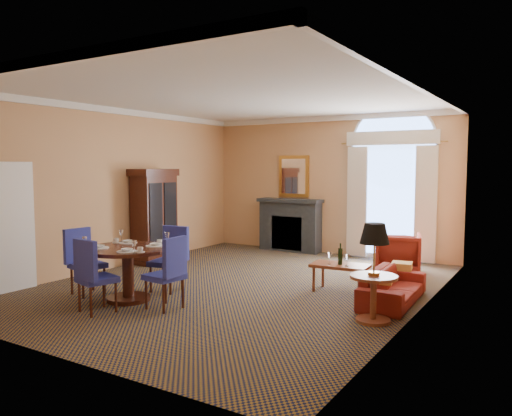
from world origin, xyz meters
The scene contains 12 objects.
ground centered at (0.00, 0.00, 0.00)m, with size 7.50×7.50×0.00m, color #111735.
room_envelope centered at (-0.03, 0.67, 2.51)m, with size 6.04×7.52×3.45m.
armoire centered at (-2.72, 0.78, 0.96)m, with size 0.57×1.01×1.99m.
dining_table centered at (-0.92, -1.72, 0.61)m, with size 1.31×1.31×1.02m.
dining_chair_north centered at (-0.81, -0.87, 0.60)m, with size 0.54×0.55×1.05m.
dining_chair_south centered at (-0.83, -2.48, 0.60)m, with size 0.58×0.58×1.05m.
dining_chair_east centered at (-0.06, -1.76, 0.60)m, with size 0.52×0.52×1.05m.
dining_chair_west centered at (-1.85, -1.80, 0.60)m, with size 0.55×0.55×1.05m.
sofa centered at (2.55, 0.28, 0.24)m, with size 1.68×0.66×0.49m, color maroon.
armchair centered at (2.01, 2.47, 0.38)m, with size 0.82×0.84×0.76m, color maroon.
coffee_table centered at (1.64, 0.43, 0.43)m, with size 0.95×0.58×0.81m.
side_table centered at (2.60, -0.78, 0.82)m, with size 0.62×0.62×1.28m.
Camera 1 is at (4.65, -7.07, 2.06)m, focal length 35.00 mm.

